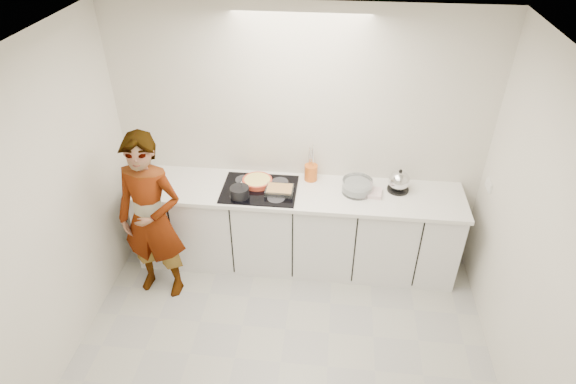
# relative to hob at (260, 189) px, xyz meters

# --- Properties ---
(floor) EXTENTS (3.60, 3.20, 0.00)m
(floor) POSITION_rel_hob_xyz_m (0.35, -1.26, -0.92)
(floor) COLOR #B1B1A5
(floor) RESTS_ON ground
(ceiling) EXTENTS (3.60, 3.20, 0.00)m
(ceiling) POSITION_rel_hob_xyz_m (0.35, -1.26, 1.68)
(ceiling) COLOR white
(ceiling) RESTS_ON wall_back
(wall_back) EXTENTS (3.60, 0.00, 2.60)m
(wall_back) POSITION_rel_hob_xyz_m (0.35, 0.34, 0.38)
(wall_back) COLOR silver
(wall_back) RESTS_ON ground
(wall_left) EXTENTS (0.00, 3.20, 2.60)m
(wall_left) POSITION_rel_hob_xyz_m (-1.45, -1.26, 0.38)
(wall_left) COLOR silver
(wall_left) RESTS_ON ground
(wall_right) EXTENTS (0.02, 3.20, 2.60)m
(wall_right) POSITION_rel_hob_xyz_m (2.15, -1.24, 0.38)
(wall_right) COLOR silver
(wall_right) RESTS_ON ground
(base_cabinets) EXTENTS (3.20, 0.58, 0.87)m
(base_cabinets) POSITION_rel_hob_xyz_m (0.35, 0.02, -0.48)
(base_cabinets) COLOR silver
(base_cabinets) RESTS_ON floor
(countertop) EXTENTS (3.24, 0.64, 0.04)m
(countertop) POSITION_rel_hob_xyz_m (0.35, 0.02, -0.03)
(countertop) COLOR white
(countertop) RESTS_ON base_cabinets
(hob) EXTENTS (0.72, 0.54, 0.01)m
(hob) POSITION_rel_hob_xyz_m (0.00, 0.00, 0.00)
(hob) COLOR black
(hob) RESTS_ON countertop
(tart_dish) EXTENTS (0.38, 0.38, 0.05)m
(tart_dish) POSITION_rel_hob_xyz_m (-0.04, 0.09, 0.03)
(tart_dish) COLOR #CC4128
(tart_dish) RESTS_ON hob
(saucepan) EXTENTS (0.20, 0.20, 0.17)m
(saucepan) POSITION_rel_hob_xyz_m (-0.16, -0.15, 0.06)
(saucepan) COLOR black
(saucepan) RESTS_ON hob
(baking_dish) EXTENTS (0.27, 0.20, 0.05)m
(baking_dish) POSITION_rel_hob_xyz_m (0.20, -0.04, 0.04)
(baking_dish) COLOR silver
(baking_dish) RESTS_ON hob
(mixing_bowl) EXTENTS (0.37, 0.37, 0.13)m
(mixing_bowl) POSITION_rel_hob_xyz_m (0.94, 0.06, 0.06)
(mixing_bowl) COLOR silver
(mixing_bowl) RESTS_ON countertop
(tea_towel) EXTENTS (0.25, 0.20, 0.04)m
(tea_towel) POSITION_rel_hob_xyz_m (1.06, 0.04, 0.01)
(tea_towel) COLOR white
(tea_towel) RESTS_ON countertop
(kettle) EXTENTS (0.28, 0.28, 0.24)m
(kettle) POSITION_rel_hob_xyz_m (1.33, 0.14, 0.09)
(kettle) COLOR black
(kettle) RESTS_ON countertop
(utensil_crock) EXTENTS (0.16, 0.16, 0.16)m
(utensil_crock) POSITION_rel_hob_xyz_m (0.48, 0.24, 0.07)
(utensil_crock) COLOR #D05C19
(utensil_crock) RESTS_ON countertop
(cook) EXTENTS (0.67, 0.48, 1.71)m
(cook) POSITION_rel_hob_xyz_m (-0.92, -0.49, -0.06)
(cook) COLOR silver
(cook) RESTS_ON floor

